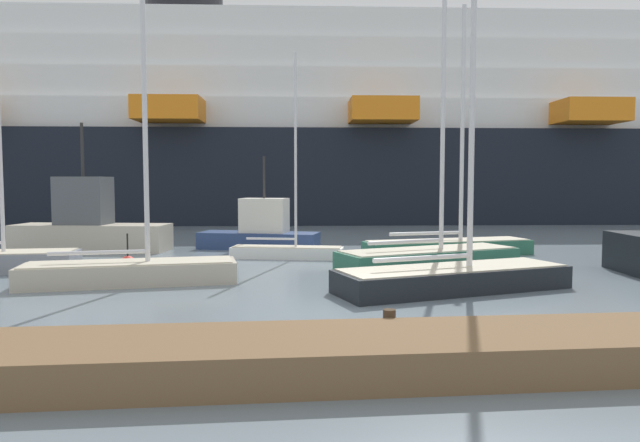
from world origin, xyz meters
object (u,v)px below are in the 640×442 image
at_px(sailboat_5, 131,266).
at_px(channel_buoy_0, 128,263).
at_px(sailboat_6, 454,272).
at_px(sailboat_1, 448,243).
at_px(sailboat_2, 287,248).
at_px(cruise_ship, 449,135).
at_px(sailboat_4, 429,254).
at_px(fishing_boat_0, 89,226).
at_px(fishing_boat_2, 261,231).

height_order(sailboat_5, channel_buoy_0, sailboat_5).
height_order(sailboat_5, sailboat_6, sailboat_6).
height_order(sailboat_1, sailboat_2, sailboat_1).
distance_m(sailboat_2, sailboat_6, 8.89).
relative_size(sailboat_1, sailboat_6, 0.86).
bearing_deg(sailboat_2, sailboat_6, -45.88).
bearing_deg(cruise_ship, sailboat_2, -117.41).
bearing_deg(sailboat_4, cruise_ship, 51.73).
height_order(sailboat_1, channel_buoy_0, sailboat_1).
relative_size(sailboat_4, fishing_boat_0, 1.59).
xyz_separation_m(channel_buoy_0, cruise_ship, (21.42, 29.00, 7.13)).
xyz_separation_m(fishing_boat_2, cruise_ship, (16.69, 22.51, 6.56)).
xyz_separation_m(sailboat_2, channel_buoy_0, (-5.85, -2.92, -0.13)).
distance_m(sailboat_2, sailboat_5, 7.56).
bearing_deg(sailboat_2, sailboat_1, 15.55).
distance_m(sailboat_2, fishing_boat_2, 3.76).
xyz_separation_m(sailboat_2, fishing_boat_2, (-1.12, 3.56, 0.44)).
xyz_separation_m(sailboat_2, sailboat_4, (5.14, -3.26, 0.11)).
bearing_deg(cruise_ship, fishing_boat_2, -123.12).
height_order(sailboat_5, cruise_ship, cruise_ship).
xyz_separation_m(sailboat_4, cruise_ship, (10.43, 29.34, 6.89)).
distance_m(sailboat_2, fishing_boat_0, 9.80).
height_order(sailboat_4, sailboat_5, sailboat_5).
bearing_deg(fishing_boat_2, sailboat_1, -4.61).
bearing_deg(sailboat_4, sailboat_1, 42.87).
xyz_separation_m(sailboat_2, fishing_boat_0, (-9.09, 3.60, 0.73)).
bearing_deg(cruise_ship, channel_buoy_0, -123.02).
xyz_separation_m(sailboat_4, sailboat_5, (-10.29, -2.27, 0.04)).
height_order(sailboat_1, sailboat_5, sailboat_5).
distance_m(sailboat_1, sailboat_6, 8.31).
distance_m(fishing_boat_0, fishing_boat_2, 7.97).
height_order(sailboat_5, fishing_boat_2, sailboat_5).
relative_size(channel_buoy_0, cruise_ship, 0.01).
bearing_deg(sailboat_1, sailboat_4, -128.35).
bearing_deg(sailboat_2, fishing_boat_0, 171.27).
xyz_separation_m(sailboat_6, cruise_ship, (10.97, 33.68, 6.86)).
distance_m(sailboat_1, fishing_boat_0, 16.51).
xyz_separation_m(sailboat_1, sailboat_6, (-2.48, -7.93, 0.02)).
relative_size(fishing_boat_2, channel_buoy_0, 4.38).
bearing_deg(fishing_boat_2, sailboat_4, -30.54).
bearing_deg(sailboat_4, sailboat_2, 128.92).
relative_size(sailboat_2, fishing_boat_2, 1.42).
bearing_deg(sailboat_2, channel_buoy_0, -140.54).
height_order(sailboat_4, cruise_ship, cruise_ship).
bearing_deg(sailboat_4, fishing_boat_0, 135.54).
height_order(sailboat_6, channel_buoy_0, sailboat_6).
relative_size(fishing_boat_2, cruise_ship, 0.05).
xyz_separation_m(sailboat_4, fishing_boat_2, (-6.26, 6.83, 0.32)).
bearing_deg(sailboat_5, fishing_boat_2, 58.92).
bearing_deg(sailboat_6, fishing_boat_0, 124.95).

